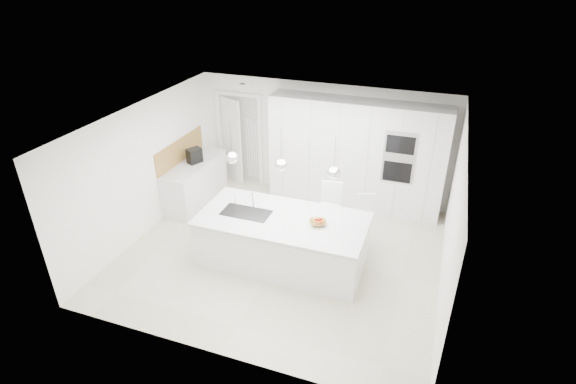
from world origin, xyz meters
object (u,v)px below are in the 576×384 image
(fruit_bowl, at_px, (318,223))
(espresso_machine, at_px, (194,156))
(bar_stool_right, at_px, (363,223))
(bar_stool_left, at_px, (328,216))
(island_base, at_px, (282,243))

(fruit_bowl, relative_size, espresso_machine, 0.86)
(fruit_bowl, height_order, bar_stool_right, bar_stool_right)
(fruit_bowl, relative_size, bar_stool_left, 0.22)
(island_base, height_order, bar_stool_left, bar_stool_left)
(fruit_bowl, bearing_deg, bar_stool_left, 91.65)
(island_base, xyz_separation_m, bar_stool_left, (0.59, 0.85, 0.18))
(bar_stool_left, height_order, bar_stool_right, bar_stool_left)
(fruit_bowl, xyz_separation_m, bar_stool_left, (-0.02, 0.80, -0.32))
(island_base, xyz_separation_m, bar_stool_right, (1.21, 0.97, 0.09))
(espresso_machine, relative_size, bar_stool_left, 0.26)
(fruit_bowl, distance_m, espresso_machine, 3.48)
(fruit_bowl, bearing_deg, bar_stool_right, 57.10)
(bar_stool_left, xyz_separation_m, bar_stool_right, (0.62, 0.12, -0.09))
(island_base, relative_size, bar_stool_right, 2.70)
(espresso_machine, bearing_deg, bar_stool_left, 12.07)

